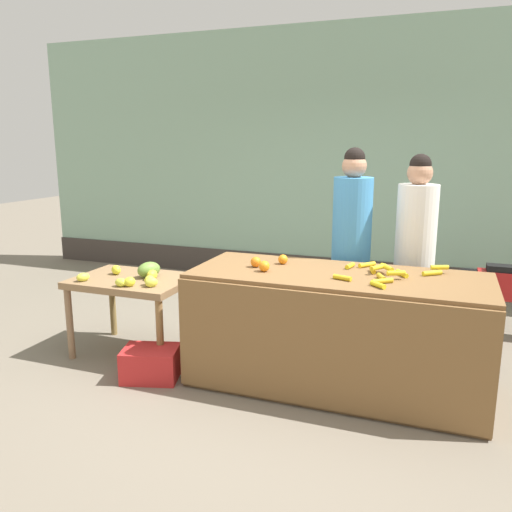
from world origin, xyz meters
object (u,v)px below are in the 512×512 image
object	(u,v)px
produce_crate	(151,364)
produce_sack	(239,309)
vendor_woman_blue_shirt	(351,253)
vendor_woman_white_shirt	(414,259)

from	to	relation	value
produce_crate	produce_sack	xyz separation A→B (m)	(0.33, 1.08, 0.17)
vendor_woman_blue_shirt	vendor_woman_white_shirt	size ratio (longest dim) A/B	1.03
produce_crate	produce_sack	size ratio (longest dim) A/B	0.74
vendor_woman_blue_shirt	vendor_woman_white_shirt	distance (m)	0.54
vendor_woman_blue_shirt	produce_sack	world-z (taller)	vendor_woman_blue_shirt
vendor_woman_white_shirt	produce_crate	world-z (taller)	vendor_woman_white_shirt
vendor_woman_white_shirt	produce_crate	bearing A→B (deg)	-148.39
vendor_woman_blue_shirt	produce_crate	world-z (taller)	vendor_woman_blue_shirt
vendor_woman_white_shirt	produce_sack	bearing A→B (deg)	-176.11
vendor_woman_white_shirt	produce_crate	size ratio (longest dim) A/B	4.07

